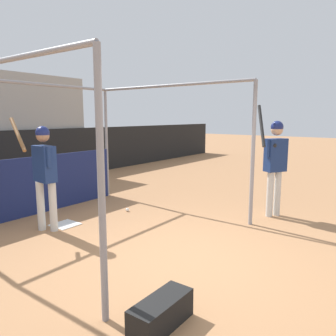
{
  "coord_description": "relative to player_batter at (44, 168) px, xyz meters",
  "views": [
    {
      "loc": [
        -3.66,
        -2.33,
        1.98
      ],
      "look_at": [
        1.12,
        1.21,
        1.04
      ],
      "focal_mm": 35.0,
      "sensor_mm": 36.0,
      "label": 1
    }
  ],
  "objects": [
    {
      "name": "player_batter",
      "position": [
        0.0,
        0.0,
        0.0
      ],
      "size": [
        0.54,
        0.92,
        1.97
      ],
      "rotation": [
        0.0,
        0.0,
        1.48
      ],
      "color": "silver",
      "rests_on": "ground"
    },
    {
      "name": "batting_cage",
      "position": [
        0.63,
        0.35,
        0.05
      ],
      "size": [
        3.67,
        3.87,
        2.65
      ],
      "color": "gray",
      "rests_on": "ground"
    },
    {
      "name": "equipment_bag",
      "position": [
        -0.93,
        -3.25,
        -0.97
      ],
      "size": [
        0.7,
        0.28,
        0.28
      ],
      "color": "black",
      "rests_on": "ground"
    },
    {
      "name": "baseball",
      "position": [
        1.68,
        -0.33,
        -1.08
      ],
      "size": [
        0.07,
        0.07,
        0.07
      ],
      "color": "white",
      "rests_on": "ground"
    },
    {
      "name": "player_waiting",
      "position": [
        3.19,
        -2.9,
        0.06
      ],
      "size": [
        0.79,
        0.58,
        2.21
      ],
      "rotation": [
        0.0,
        0.0,
        2.6
      ],
      "color": "silver",
      "rests_on": "ground"
    },
    {
      "name": "ground_plane",
      "position": [
        0.49,
        -2.66,
        -1.11
      ],
      "size": [
        60.0,
        60.0,
        0.0
      ],
      "primitive_type": "plane",
      "color": "#A8754C"
    },
    {
      "name": "home_plate",
      "position": [
        0.36,
        -0.01,
        -1.1
      ],
      "size": [
        0.44,
        0.44,
        0.02
      ],
      "color": "white",
      "rests_on": "ground"
    }
  ]
}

